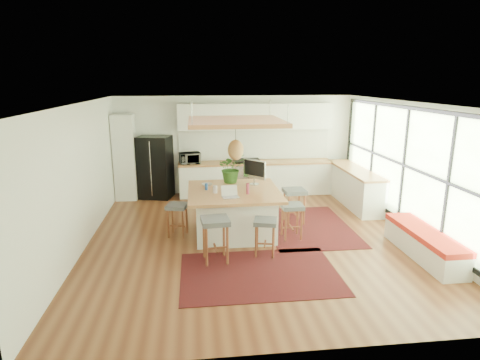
{
  "coord_description": "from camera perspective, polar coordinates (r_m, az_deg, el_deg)",
  "views": [
    {
      "loc": [
        -1.12,
        -7.47,
        3.13
      ],
      "look_at": [
        -0.2,
        0.5,
        1.1
      ],
      "focal_mm": 29.89,
      "sensor_mm": 36.0,
      "label": 1
    }
  ],
  "objects": [
    {
      "name": "floor",
      "position": [
        8.18,
        1.81,
        -8.31
      ],
      "size": [
        7.0,
        7.0,
        0.0
      ],
      "primitive_type": "plane",
      "color": "brown",
      "rests_on": "ground"
    },
    {
      "name": "ceiling",
      "position": [
        7.57,
        1.97,
        10.93
      ],
      "size": [
        7.0,
        7.0,
        0.0
      ],
      "primitive_type": "plane",
      "rotation": [
        3.14,
        0.0,
        0.0
      ],
      "color": "white",
      "rests_on": "ground"
    },
    {
      "name": "wall_back",
      "position": [
        11.17,
        -0.74,
        5.02
      ],
      "size": [
        6.5,
        0.0,
        6.5
      ],
      "primitive_type": "plane",
      "rotation": [
        1.57,
        0.0,
        0.0
      ],
      "color": "white",
      "rests_on": "ground"
    },
    {
      "name": "wall_front",
      "position": [
        4.5,
        8.51,
        -9.29
      ],
      "size": [
        6.5,
        0.0,
        6.5
      ],
      "primitive_type": "plane",
      "rotation": [
        -1.57,
        0.0,
        0.0
      ],
      "color": "white",
      "rests_on": "ground"
    },
    {
      "name": "wall_left",
      "position": [
        7.97,
        -21.89,
        0.25
      ],
      "size": [
        0.0,
        7.0,
        7.0
      ],
      "primitive_type": "plane",
      "rotation": [
        1.57,
        0.0,
        1.57
      ],
      "color": "white",
      "rests_on": "ground"
    },
    {
      "name": "wall_right",
      "position": [
        8.84,
        23.23,
        1.41
      ],
      "size": [
        0.0,
        7.0,
        7.0
      ],
      "primitive_type": "plane",
      "rotation": [
        1.57,
        0.0,
        -1.57
      ],
      "color": "white",
      "rests_on": "ground"
    },
    {
      "name": "window_wall",
      "position": [
        8.81,
        23.09,
        1.72
      ],
      "size": [
        0.1,
        6.2,
        2.6
      ],
      "primitive_type": null,
      "color": "black",
      "rests_on": "wall_right"
    },
    {
      "name": "pantry",
      "position": [
        11.0,
        -16.07,
        3.13
      ],
      "size": [
        0.55,
        0.6,
        2.25
      ],
      "primitive_type": "cube",
      "color": "white",
      "rests_on": "floor"
    },
    {
      "name": "back_counter_base",
      "position": [
        11.11,
        2.26,
        0.17
      ],
      "size": [
        4.2,
        0.6,
        0.88
      ],
      "primitive_type": "cube",
      "color": "white",
      "rests_on": "floor"
    },
    {
      "name": "back_counter_top",
      "position": [
        11.01,
        2.28,
        2.5
      ],
      "size": [
        4.24,
        0.64,
        0.05
      ],
      "primitive_type": "cube",
      "color": "#AE6A3E",
      "rests_on": "back_counter_base"
    },
    {
      "name": "backsplash",
      "position": [
        11.22,
        2.07,
        5.06
      ],
      "size": [
        4.2,
        0.02,
        0.8
      ],
      "primitive_type": "cube",
      "color": "white",
      "rests_on": "wall_back"
    },
    {
      "name": "upper_cabinets",
      "position": [
        10.97,
        2.23,
        9.05
      ],
      "size": [
        4.2,
        0.34,
        0.7
      ],
      "primitive_type": "cube",
      "color": "white",
      "rests_on": "wall_back"
    },
    {
      "name": "range",
      "position": [
        11.07,
        0.98,
        0.44
      ],
      "size": [
        0.76,
        0.62,
        1.0
      ],
      "primitive_type": null,
      "color": "#A5A5AA",
      "rests_on": "floor"
    },
    {
      "name": "right_counter_base",
      "position": [
        10.65,
        16.02,
        -1.01
      ],
      "size": [
        0.6,
        2.5,
        0.88
      ],
      "primitive_type": "cube",
      "color": "white",
      "rests_on": "floor"
    },
    {
      "name": "right_counter_top",
      "position": [
        10.54,
        16.19,
        1.41
      ],
      "size": [
        0.64,
        2.54,
        0.05
      ],
      "primitive_type": "cube",
      "color": "#AE6A3E",
      "rests_on": "right_counter_base"
    },
    {
      "name": "window_bench",
      "position": [
        8.01,
        24.78,
        -8.25
      ],
      "size": [
        0.52,
        2.0,
        0.5
      ],
      "primitive_type": null,
      "color": "white",
      "rests_on": "floor"
    },
    {
      "name": "ceiling_panel",
      "position": [
        7.99,
        -0.63,
        6.42
      ],
      "size": [
        1.86,
        1.86,
        0.8
      ],
      "primitive_type": null,
      "color": "#AE6A3E",
      "rests_on": "ceiling"
    },
    {
      "name": "rug_near",
      "position": [
        6.8,
        2.8,
        -13.17
      ],
      "size": [
        2.6,
        1.8,
        0.01
      ],
      "primitive_type": "cube",
      "color": "black",
      "rests_on": "floor"
    },
    {
      "name": "rug_right",
      "position": [
        8.91,
        9.61,
        -6.55
      ],
      "size": [
        1.8,
        2.6,
        0.01
      ],
      "primitive_type": "cube",
      "color": "black",
      "rests_on": "floor"
    },
    {
      "name": "fridge",
      "position": [
        10.95,
        -12.01,
        2.26
      ],
      "size": [
        0.97,
        0.84,
        1.67
      ],
      "primitive_type": null,
      "rotation": [
        0.0,
        0.0,
        -0.26
      ],
      "color": "black",
      "rests_on": "floor"
    },
    {
      "name": "island",
      "position": [
        8.29,
        -0.89,
        -4.57
      ],
      "size": [
        1.85,
        1.85,
        0.93
      ],
      "primitive_type": null,
      "color": "#AE6A3E",
      "rests_on": "floor"
    },
    {
      "name": "stool_near_left",
      "position": [
        7.09,
        -3.52,
        -8.88
      ],
      "size": [
        0.52,
        0.52,
        0.8
      ],
      "primitive_type": null,
      "rotation": [
        0.0,
        0.0,
        0.09
      ],
      "color": "#4F5358",
      "rests_on": "floor"
    },
    {
      "name": "stool_near_right",
      "position": [
        7.34,
        3.6,
        -8.04
      ],
      "size": [
        0.48,
        0.48,
        0.68
      ],
      "primitive_type": null,
      "rotation": [
        0.0,
        0.0,
        -0.23
      ],
      "color": "#4F5358",
      "rests_on": "floor"
    },
    {
      "name": "stool_right_front",
      "position": [
        8.15,
        7.38,
        -5.84
      ],
      "size": [
        0.42,
        0.42,
        0.71
      ],
      "primitive_type": null,
      "rotation": [
        0.0,
        0.0,
        1.57
      ],
      "color": "#4F5358",
      "rests_on": "floor"
    },
    {
      "name": "stool_right_back",
      "position": [
        8.99,
        7.71,
        -3.92
      ],
      "size": [
        0.49,
        0.49,
        0.78
      ],
      "primitive_type": null,
      "rotation": [
        0.0,
        0.0,
        1.63
      ],
      "color": "#4F5358",
      "rests_on": "floor"
    },
    {
      "name": "stool_left_side",
      "position": [
        8.29,
        -8.91,
        -5.54
      ],
      "size": [
        0.48,
        0.48,
        0.67
      ],
      "primitive_type": null,
      "rotation": [
        0.0,
        0.0,
        -1.81
      ],
      "color": "#4F5358",
      "rests_on": "floor"
    },
    {
      "name": "laptop",
      "position": [
        7.61,
        -1.36,
        -1.68
      ],
      "size": [
        0.37,
        0.38,
        0.24
      ],
      "primitive_type": null,
      "rotation": [
        0.0,
        0.0,
        0.16
      ],
      "color": "#A5A5AA",
      "rests_on": "island"
    },
    {
      "name": "monitor",
      "position": [
        8.54,
        2.07,
        1.05
      ],
      "size": [
        0.56,
        0.57,
        0.55
      ],
      "primitive_type": null,
      "rotation": [
        0.0,
        0.0,
        -0.81
      ],
      "color": "#A5A5AA",
      "rests_on": "island"
    },
    {
      "name": "microwave",
      "position": [
        10.81,
        -7.16,
        3.3
      ],
      "size": [
        0.59,
        0.4,
        0.36
      ],
      "primitive_type": "imported",
      "rotation": [
        0.0,
        0.0,
        0.19
      ],
      "color": "#A5A5AA",
      "rests_on": "back_counter_top"
    },
    {
      "name": "island_plant",
      "position": [
        8.71,
        -1.24,
        1.3
      ],
      "size": [
        0.69,
        0.75,
        0.51
      ],
      "primitive_type": "imported",
      "rotation": [
        0.0,
        0.0,
        0.17
      ],
      "color": "#1E4C19",
      "rests_on": "island"
    },
    {
      "name": "island_bowl",
      "position": [
        8.49,
        -4.72,
        -0.68
      ],
      "size": [
        0.27,
        0.27,
        0.05
      ],
      "primitive_type": "imported",
      "rotation": [
        0.0,
        0.0,
        0.31
      ],
      "color": "beige",
      "rests_on": "island"
    },
    {
      "name": "island_bottle_0",
      "position": [
        8.19,
        -4.81,
        -0.76
      ],
      "size": [
        0.07,
        0.07,
        0.19
      ],
      "primitive_type": "cylinder",
      "color": "blue",
      "rests_on": "island"
    },
    {
      "name": "island_bottle_1",
      "position": [
        7.95,
        -3.66,
        -1.19
      ],
      "size": [
        0.07,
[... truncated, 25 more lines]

